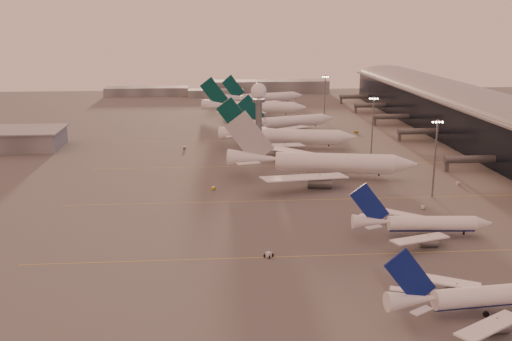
{
  "coord_description": "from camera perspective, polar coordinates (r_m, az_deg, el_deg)",
  "views": [
    {
      "loc": [
        -15.38,
        -122.27,
        55.56
      ],
      "look_at": [
        -0.65,
        62.97,
        7.77
      ],
      "focal_mm": 42.0,
      "sensor_mm": 36.0,
      "label": 1
    }
  ],
  "objects": [
    {
      "name": "ground",
      "position": [
        135.18,
        2.43,
        -9.86
      ],
      "size": [
        700.0,
        700.0,
        0.0
      ],
      "primitive_type": "plane",
      "color": "#545151",
      "rests_on": "ground"
    },
    {
      "name": "taxiway_markings",
      "position": [
        192.16,
        9.32,
        -2.58
      ],
      "size": [
        180.0,
        185.25,
        0.02
      ],
      "color": "gold",
      "rests_on": "ground"
    },
    {
      "name": "terminal",
      "position": [
        266.86,
        23.09,
        3.55
      ],
      "size": [
        57.0,
        362.0,
        23.04
      ],
      "color": "black",
      "rests_on": "ground"
    },
    {
      "name": "radar_tower",
      "position": [
        245.57,
        0.26,
        6.32
      ],
      "size": [
        6.4,
        6.4,
        31.1
      ],
      "color": "#5B5E63",
      "rests_on": "ground"
    },
    {
      "name": "mast_b",
      "position": [
        195.26,
        16.7,
        1.44
      ],
      "size": [
        3.6,
        0.56,
        25.0
      ],
      "color": "#5B5E63",
      "rests_on": "ground"
    },
    {
      "name": "mast_c",
      "position": [
        244.89,
        11.04,
        4.32
      ],
      "size": [
        3.6,
        0.56,
        25.0
      ],
      "color": "#5B5E63",
      "rests_on": "ground"
    },
    {
      "name": "mast_d",
      "position": [
        331.09,
        6.58,
        7.07
      ],
      "size": [
        3.6,
        0.56,
        25.0
      ],
      "color": "#5B5E63",
      "rests_on": "ground"
    },
    {
      "name": "distant_horizon",
      "position": [
        450.74,
        -2.25,
        7.83
      ],
      "size": [
        165.0,
        37.5,
        9.0
      ],
      "color": "slate",
      "rests_on": "ground"
    },
    {
      "name": "narrowbody_near",
      "position": [
        124.58,
        20.3,
        -11.5
      ],
      "size": [
        37.77,
        30.04,
        14.76
      ],
      "color": "white",
      "rests_on": "ground"
    },
    {
      "name": "narrowbody_mid",
      "position": [
        161.75,
        15.5,
        -5.1
      ],
      "size": [
        37.32,
        29.71,
        14.58
      ],
      "color": "white",
      "rests_on": "ground"
    },
    {
      "name": "widebody_white",
      "position": [
        212.92,
        6.29,
        0.36
      ],
      "size": [
        67.19,
        53.39,
        23.82
      ],
      "color": "white",
      "rests_on": "ground"
    },
    {
      "name": "greentail_a",
      "position": [
        260.9,
        3.01,
        2.98
      ],
      "size": [
        60.35,
        48.34,
        22.07
      ],
      "color": "white",
      "rests_on": "ground"
    },
    {
      "name": "greentail_b",
      "position": [
        302.19,
        3.07,
        4.47
      ],
      "size": [
        51.31,
        40.77,
        19.32
      ],
      "color": "white",
      "rests_on": "ground"
    },
    {
      "name": "greentail_c",
      "position": [
        346.28,
        -0.17,
        5.85
      ],
      "size": [
        61.03,
        48.87,
        22.34
      ],
      "color": "white",
      "rests_on": "ground"
    },
    {
      "name": "greentail_d",
      "position": [
        390.95,
        0.79,
        6.79
      ],
      "size": [
        54.61,
        43.44,
        20.46
      ],
      "color": "white",
      "rests_on": "ground"
    },
    {
      "name": "gsv_tug_mid",
      "position": [
        143.89,
        1.21,
        -8.04
      ],
      "size": [
        4.61,
        4.4,
        1.14
      ],
      "color": "silver",
      "rests_on": "ground"
    },
    {
      "name": "gsv_truck_b",
      "position": [
        185.13,
        15.73,
        -3.26
      ],
      "size": [
        5.44,
        2.93,
        2.08
      ],
      "color": "silver",
      "rests_on": "ground"
    },
    {
      "name": "gsv_truck_c",
      "position": [
        198.46,
        -4.01,
        -1.55
      ],
      "size": [
        5.19,
        4.89,
        2.12
      ],
      "color": "gold",
      "rests_on": "ground"
    },
    {
      "name": "gsv_catering_b",
      "position": [
        215.17,
        18.76,
        -0.81
      ],
      "size": [
        5.03,
        3.57,
        3.78
      ],
      "color": "silver",
      "rests_on": "ground"
    },
    {
      "name": "gsv_tug_far",
      "position": [
        230.26,
        5.1,
        0.53
      ],
      "size": [
        3.7,
        3.83,
        0.95
      ],
      "color": "silver",
      "rests_on": "ground"
    },
    {
      "name": "gsv_truck_d",
      "position": [
        261.09,
        -6.84,
        2.3
      ],
      "size": [
        2.48,
        5.96,
        2.36
      ],
      "color": "#55575A",
      "rests_on": "ground"
    },
    {
      "name": "gsv_tug_hangar",
      "position": [
        299.75,
        9.51,
        3.64
      ],
      "size": [
        4.07,
        3.5,
        1.0
      ],
      "color": "gold",
      "rests_on": "ground"
    }
  ]
}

